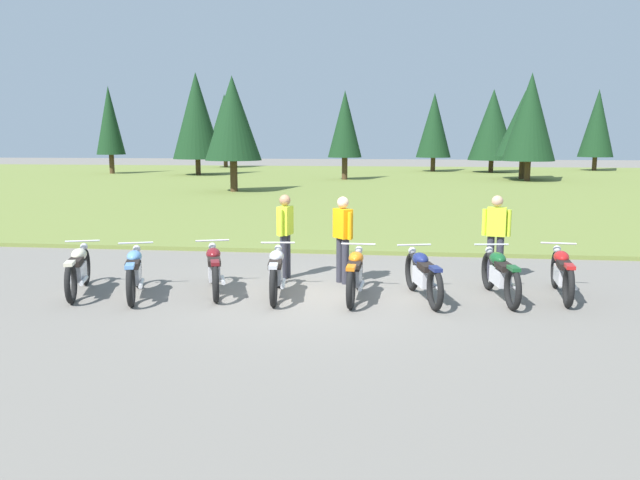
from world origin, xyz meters
The scene contains 14 objects.
ground_plane centered at (0.00, 0.00, 0.00)m, with size 140.00×140.00×0.00m, color slate.
grass_moorland centered at (0.00, 25.99, 0.05)m, with size 80.00×44.00×0.10m, color olive.
forest_treeline centered at (1.85, 33.76, 3.87)m, with size 43.47×27.92×7.29m.
motorcycle_cream centered at (-4.25, -0.37, 0.44)m, with size 0.86×2.03×0.88m.
motorcycle_sky_blue centered at (-3.17, -0.45, 0.44)m, with size 0.87×2.02×0.88m.
motorcycle_maroon centered at (-1.85, -0.02, 0.44)m, with size 0.87×2.02×0.88m.
motorcycle_silver centered at (-0.69, -0.14, 0.44)m, with size 0.63×2.10×0.88m.
motorcycle_orange centered at (0.70, -0.11, 0.44)m, with size 0.62×2.10×0.88m.
motorcycle_navy centered at (1.87, -0.06, 0.44)m, with size 0.76×2.06×0.88m.
motorcycle_british_green centered at (3.20, 0.15, 0.44)m, with size 0.64×2.09×0.88m.
motorcycle_red centered at (4.30, 0.42, 0.44)m, with size 0.62×2.10×0.88m.
rider_near_row_end centered at (3.33, 1.63, 0.95)m, with size 0.54×0.29×1.67m.
rider_with_back_turned centered at (-0.78, 1.30, 0.95)m, with size 0.29×0.54×1.67m.
rider_in_hivis_vest centered at (0.39, 1.01, 0.95)m, with size 0.40×0.44×1.67m.
Camera 1 is at (1.40, -10.78, 2.78)m, focal length 35.28 mm.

